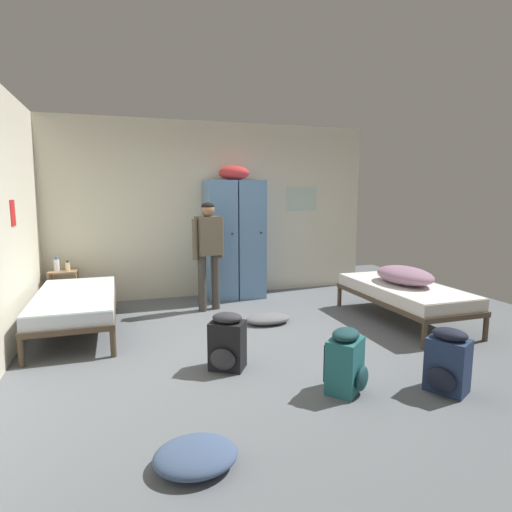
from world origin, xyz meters
The scene contains 15 objects.
ground_plane centered at (0.00, 0.00, 0.00)m, with size 8.18×8.18×0.00m, color slate.
room_backdrop centered at (-1.24, 1.27, 1.38)m, with size 5.23×4.87×2.77m.
locker_bank centered at (0.25, 2.12, 0.97)m, with size 0.90×0.55×2.07m.
shelf_unit centered at (-2.26, 2.16, 0.35)m, with size 0.38×0.30×0.57m.
bed_right centered at (2.01, 0.20, 0.38)m, with size 0.90×1.90×0.49m.
bed_left_rear centered at (-2.01, 1.01, 0.38)m, with size 0.90×1.90×0.49m.
bedding_heap centered at (2.03, 0.24, 0.60)m, with size 0.58×0.90×0.22m.
person_traveler centered at (-0.29, 1.51, 0.92)m, with size 0.47×0.28×1.53m.
water_bottle centered at (-2.34, 2.18, 0.66)m, with size 0.07×0.07×0.20m.
lotion_bottle centered at (-2.19, 2.12, 0.63)m, with size 0.06×0.06×0.15m.
backpack_black centered at (-0.55, -0.56, 0.26)m, with size 0.40×0.41×0.55m.
backpack_teal centered at (0.29, -1.32, 0.26)m, with size 0.41×0.42×0.55m.
backpack_navy centered at (1.10, -1.59, 0.26)m, with size 0.41×0.40×0.55m.
clothes_pile_grey centered at (0.30, 0.65, 0.06)m, with size 0.58×0.36×0.12m.
clothes_pile_denim centered at (-1.09, -1.92, 0.07)m, with size 0.52×0.45×0.14m.
Camera 1 is at (-1.48, -4.32, 1.68)m, focal length 29.85 mm.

